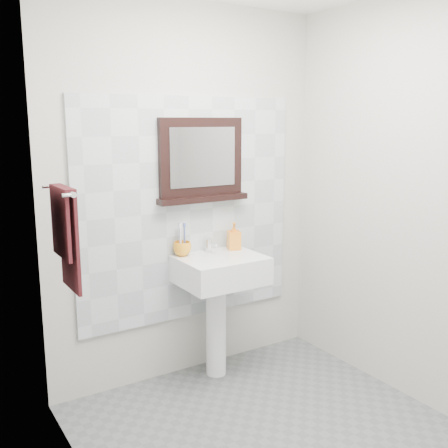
# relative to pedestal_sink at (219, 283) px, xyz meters

# --- Properties ---
(floor) EXTENTS (2.00, 2.20, 0.01)m
(floor) POSITION_rel_pedestal_sink_xyz_m (-0.11, -0.87, -0.68)
(floor) COLOR slate
(floor) RESTS_ON ground
(back_wall) EXTENTS (2.00, 0.01, 2.50)m
(back_wall) POSITION_rel_pedestal_sink_xyz_m (-0.11, 0.23, 0.57)
(back_wall) COLOR beige
(back_wall) RESTS_ON ground
(left_wall) EXTENTS (0.01, 2.20, 2.50)m
(left_wall) POSITION_rel_pedestal_sink_xyz_m (-1.11, -0.87, 0.57)
(left_wall) COLOR beige
(left_wall) RESTS_ON ground
(right_wall) EXTENTS (0.01, 2.20, 2.50)m
(right_wall) POSITION_rel_pedestal_sink_xyz_m (0.89, -0.87, 0.57)
(right_wall) COLOR beige
(right_wall) RESTS_ON ground
(splashback) EXTENTS (1.60, 0.02, 1.50)m
(splashback) POSITION_rel_pedestal_sink_xyz_m (-0.11, 0.21, 0.47)
(splashback) COLOR silver
(splashback) RESTS_ON back_wall
(pedestal_sink) EXTENTS (0.55, 0.44, 0.96)m
(pedestal_sink) POSITION_rel_pedestal_sink_xyz_m (0.00, 0.00, 0.00)
(pedestal_sink) COLOR white
(pedestal_sink) RESTS_ON ground
(toothbrush_cup) EXTENTS (0.15, 0.15, 0.09)m
(toothbrush_cup) POSITION_rel_pedestal_sink_xyz_m (-0.20, 0.14, 0.23)
(toothbrush_cup) COLOR orange
(toothbrush_cup) RESTS_ON pedestal_sink
(toothbrushes) EXTENTS (0.05, 0.04, 0.21)m
(toothbrushes) POSITION_rel_pedestal_sink_xyz_m (-0.20, 0.15, 0.31)
(toothbrushes) COLOR white
(toothbrushes) RESTS_ON toothbrush_cup
(soap_dispenser) EXTENTS (0.11, 0.11, 0.19)m
(soap_dispenser) POSITION_rel_pedestal_sink_xyz_m (0.19, 0.11, 0.28)
(soap_dispenser) COLOR orange
(soap_dispenser) RESTS_ON pedestal_sink
(framed_mirror) EXTENTS (0.65, 0.11, 0.56)m
(framed_mirror) POSITION_rel_pedestal_sink_xyz_m (-0.03, 0.19, 0.80)
(framed_mirror) COLOR black
(framed_mirror) RESTS_ON back_wall
(towel_bar) EXTENTS (0.07, 0.40, 0.03)m
(towel_bar) POSITION_rel_pedestal_sink_xyz_m (-1.06, -0.18, 0.72)
(towel_bar) COLOR silver
(towel_bar) RESTS_ON left_wall
(hand_towel) EXTENTS (0.06, 0.30, 0.55)m
(hand_towel) POSITION_rel_pedestal_sink_xyz_m (-1.05, -0.18, 0.51)
(hand_towel) COLOR black
(hand_towel) RESTS_ON towel_bar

